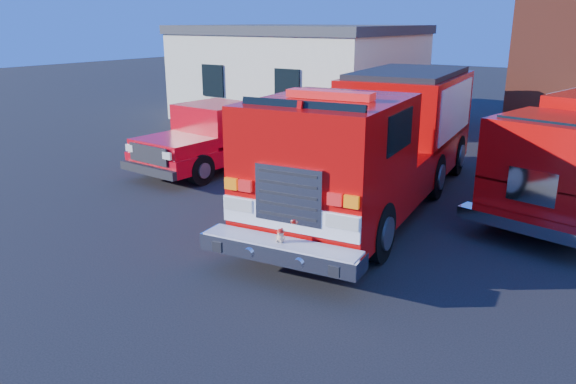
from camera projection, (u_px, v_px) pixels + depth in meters
The scene contains 4 objects.
ground at pixel (318, 235), 12.48m from camera, with size 100.00×100.00×0.00m, color black.
side_building at pixel (300, 72), 26.94m from camera, with size 10.20×8.20×4.35m.
fire_engine at pixel (379, 140), 14.18m from camera, with size 4.20×10.81×3.25m.
pickup_truck at pixel (224, 136), 18.11m from camera, with size 2.61×6.44×2.07m.
Camera 1 is at (6.02, -10.00, 4.57)m, focal length 35.00 mm.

